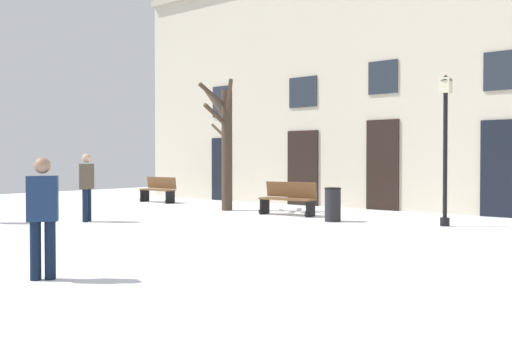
# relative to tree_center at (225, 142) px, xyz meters

# --- Properties ---
(ground_plane) EXTENTS (34.31, 34.31, 0.00)m
(ground_plane) POSITION_rel_tree_center_xyz_m (3.90, -4.98, -2.11)
(ground_plane) COLOR white
(building_facade) EXTENTS (21.44, 0.60, 8.36)m
(building_facade) POSITION_rel_tree_center_xyz_m (3.90, 3.33, 2.11)
(building_facade) COLOR beige
(building_facade) RESTS_ON ground
(tree_center) EXTENTS (2.30, 1.43, 3.92)m
(tree_center) POSITION_rel_tree_center_xyz_m (0.00, 0.00, 0.00)
(tree_center) COLOR #423326
(tree_center) RESTS_ON ground
(streetlamp) EXTENTS (0.30, 0.30, 3.56)m
(streetlamp) POSITION_rel_tree_center_xyz_m (6.77, 0.18, 0.08)
(streetlamp) COLOR black
(streetlamp) RESTS_ON ground
(litter_bin) EXTENTS (0.43, 0.43, 0.86)m
(litter_bin) POSITION_rel_tree_center_xyz_m (4.20, -0.63, -1.68)
(litter_bin) COLOR black
(litter_bin) RESTS_ON ground
(bench_near_center_tree) EXTENTS (1.60, 0.51, 0.93)m
(bench_near_center_tree) POSITION_rel_tree_center_xyz_m (-4.05, 0.87, -1.64)
(bench_near_center_tree) COLOR brown
(bench_near_center_tree) RESTS_ON ground
(bench_near_lamp) EXTENTS (1.67, 0.65, 0.94)m
(bench_near_lamp) POSITION_rel_tree_center_xyz_m (2.39, -0.03, -1.64)
(bench_near_lamp) COLOR brown
(bench_near_lamp) RESTS_ON ground
(person_near_bench) EXTENTS (0.38, 0.44, 1.72)m
(person_near_bench) POSITION_rel_tree_center_xyz_m (-0.61, -4.55, -1.16)
(person_near_bench) COLOR black
(person_near_bench) RESTS_ON ground
(person_strolling) EXTENTS (0.40, 0.44, 1.60)m
(person_strolling) POSITION_rel_tree_center_xyz_m (4.84, -8.98, -1.23)
(person_strolling) COLOR black
(person_strolling) RESTS_ON ground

